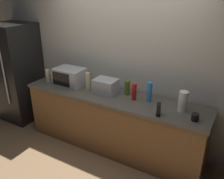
# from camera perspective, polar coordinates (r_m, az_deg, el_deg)

# --- Properties ---
(ground_plane) EXTENTS (8.00, 8.00, 0.00)m
(ground_plane) POSITION_cam_1_polar(r_m,az_deg,el_deg) (3.72, -3.21, -16.50)
(ground_plane) COLOR #93704C
(back_wall) EXTENTS (6.40, 0.10, 2.70)m
(back_wall) POSITION_cam_1_polar(r_m,az_deg,el_deg) (3.70, 3.20, 7.17)
(back_wall) COLOR beige
(back_wall) RESTS_ON ground_plane
(counter_run) EXTENTS (2.84, 0.64, 0.90)m
(counter_run) POSITION_cam_1_polar(r_m,az_deg,el_deg) (3.73, -0.00, -7.75)
(counter_run) COLOR brown
(counter_run) RESTS_ON ground_plane
(refrigerator) EXTENTS (0.72, 0.73, 1.80)m
(refrigerator) POSITION_cam_1_polar(r_m,az_deg,el_deg) (4.81, -21.72, 3.75)
(refrigerator) COLOR black
(refrigerator) RESTS_ON ground_plane
(microwave) EXTENTS (0.48, 0.35, 0.27)m
(microwave) POSITION_cam_1_polar(r_m,az_deg,el_deg) (3.95, -10.07, 3.07)
(microwave) COLOR #B7BABF
(microwave) RESTS_ON counter_run
(toaster_oven) EXTENTS (0.34, 0.26, 0.21)m
(toaster_oven) POSITION_cam_1_polar(r_m,az_deg,el_deg) (3.59, -1.52, 0.86)
(toaster_oven) COLOR #B7BABF
(toaster_oven) RESTS_ON counter_run
(paper_towel_roll) EXTENTS (0.12, 0.12, 0.27)m
(paper_towel_roll) POSITION_cam_1_polar(r_m,az_deg,el_deg) (3.18, 16.60, -2.75)
(paper_towel_roll) COLOR white
(paper_towel_roll) RESTS_ON counter_run
(cordless_phone) EXTENTS (0.08, 0.12, 0.15)m
(cordless_phone) POSITION_cam_1_polar(r_m,az_deg,el_deg) (3.04, 11.07, -4.69)
(cordless_phone) COLOR black
(cordless_phone) RESTS_ON counter_run
(bottle_olive_oil) EXTENTS (0.08, 0.08, 0.22)m
(bottle_olive_oil) POSITION_cam_1_polar(r_m,az_deg,el_deg) (3.54, 3.69, 0.51)
(bottle_olive_oil) COLOR #4C6B19
(bottle_olive_oil) RESTS_ON counter_run
(bottle_hot_sauce) EXTENTS (0.07, 0.07, 0.24)m
(bottle_hot_sauce) POSITION_cam_1_polar(r_m,az_deg,el_deg) (3.37, 5.30, -0.53)
(bottle_hot_sauce) COLOR red
(bottle_hot_sauce) RESTS_ON counter_run
(bottle_spray_cleaner) EXTENTS (0.07, 0.07, 0.29)m
(bottle_spray_cleaner) POSITION_cam_1_polar(r_m,az_deg,el_deg) (3.33, 8.95, -0.60)
(bottle_spray_cleaner) COLOR #338CE5
(bottle_spray_cleaner) RESTS_ON counter_run
(bottle_hand_soap) EXTENTS (0.07, 0.07, 0.27)m
(bottle_hand_soap) POSITION_cam_1_polar(r_m,az_deg,el_deg) (3.72, -5.75, 2.06)
(bottle_hand_soap) COLOR beige
(bottle_hand_soap) RESTS_ON counter_run
(bottle_vinegar) EXTENTS (0.07, 0.07, 0.21)m
(bottle_vinegar) POSITION_cam_1_polar(r_m,az_deg,el_deg) (4.17, -15.11, 3.27)
(bottle_vinegar) COLOR beige
(bottle_vinegar) RESTS_ON counter_run
(mug_black) EXTENTS (0.09, 0.09, 0.09)m
(mug_black) POSITION_cam_1_polar(r_m,az_deg,el_deg) (3.04, 19.21, -6.23)
(mug_black) COLOR black
(mug_black) RESTS_ON counter_run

